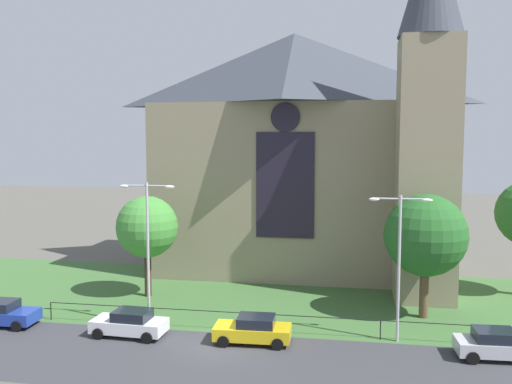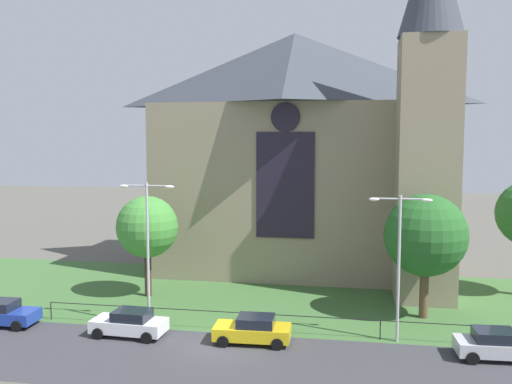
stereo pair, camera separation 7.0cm
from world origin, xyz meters
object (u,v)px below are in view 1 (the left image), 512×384
object	(u,v)px
tree_left_near	(147,227)
streetlamp_near	(148,236)
parked_car_white	(130,323)
parked_car_blue	(1,313)
streetlamp_far	(399,249)
parked_car_yellow	(253,330)
parked_car_silver	(497,345)
church_building	(302,150)
tree_right_near	(426,235)

from	to	relation	value
tree_left_near	streetlamp_near	size ratio (longest dim) A/B	0.83
tree_left_near	parked_car_white	distance (m)	9.09
tree_left_near	parked_car_blue	distance (m)	10.73
streetlamp_near	parked_car_white	distance (m)	5.07
streetlamp_far	parked_car_yellow	distance (m)	9.16
tree_left_near	parked_car_silver	world-z (taller)	tree_left_near
streetlamp_far	church_building	bearing A→B (deg)	112.98
parked_car_white	parked_car_yellow	size ratio (longest dim) A/B	1.00
tree_right_near	streetlamp_far	size ratio (longest dim) A/B	0.96
tree_left_near	parked_car_blue	xyz separation A→B (m)	(-6.47, -7.44, -4.23)
church_building	streetlamp_far	bearing A→B (deg)	-67.02
parked_car_yellow	parked_car_silver	xyz separation A→B (m)	(12.70, -0.05, 0.00)
tree_right_near	tree_left_near	bearing A→B (deg)	175.25
parked_car_blue	parked_car_silver	world-z (taller)	same
church_building	parked_car_silver	bearing A→B (deg)	-56.59
parked_car_blue	parked_car_silver	distance (m)	28.17
tree_right_near	streetlamp_far	xyz separation A→B (m)	(-1.95, -4.52, -0.02)
tree_left_near	streetlamp_far	distance (m)	17.91
parked_car_silver	parked_car_white	bearing A→B (deg)	177.46
streetlamp_far	parked_car_silver	world-z (taller)	streetlamp_far
tree_left_near	streetlamp_far	bearing A→B (deg)	-19.85
tree_left_near	parked_car_blue	world-z (taller)	tree_left_near
tree_right_near	parked_car_silver	size ratio (longest dim) A/B	1.83
streetlamp_near	parked_car_silver	xyz separation A→B (m)	(19.33, -1.63, -4.73)
parked_car_blue	streetlamp_far	bearing A→B (deg)	1.74
tree_right_near	church_building	bearing A→B (deg)	127.23
church_building	parked_car_white	world-z (taller)	church_building
tree_left_near	parked_car_silver	bearing A→B (deg)	-19.57
tree_left_near	parked_car_white	bearing A→B (deg)	-76.51
streetlamp_near	streetlamp_far	distance (m)	14.47
tree_right_near	parked_car_silver	distance (m)	8.15
streetlamp_near	parked_car_white	size ratio (longest dim) A/B	2.03
tree_left_near	parked_car_yellow	size ratio (longest dim) A/B	1.69
parked_car_yellow	parked_car_silver	size ratio (longest dim) A/B	0.99
tree_right_near	streetlamp_far	distance (m)	4.92
tree_left_near	streetlamp_far	xyz separation A→B (m)	(16.85, -6.08, 0.23)
church_building	streetlamp_near	size ratio (longest dim) A/B	3.00
church_building	tree_left_near	world-z (taller)	church_building
streetlamp_far	parked_car_blue	xyz separation A→B (m)	(-23.31, -1.36, -4.46)
church_building	streetlamp_near	bearing A→B (deg)	-115.52
tree_left_near	tree_right_near	xyz separation A→B (m)	(18.80, -1.56, 0.25)
parked_car_blue	parked_car_yellow	bearing A→B (deg)	-2.42
tree_left_near	tree_right_near	distance (m)	18.86
tree_left_near	streetlamp_near	bearing A→B (deg)	-68.68
parked_car_blue	tree_left_near	bearing A→B (deg)	47.42
church_building	parked_car_white	distance (m)	21.77
parked_car_yellow	streetlamp_far	bearing A→B (deg)	-170.56
streetlamp_far	parked_car_silver	distance (m)	6.79
streetlamp_near	streetlamp_far	xyz separation A→B (m)	(14.47, 0.00, -0.27)
tree_right_near	streetlamp_near	size ratio (longest dim) A/B	0.90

